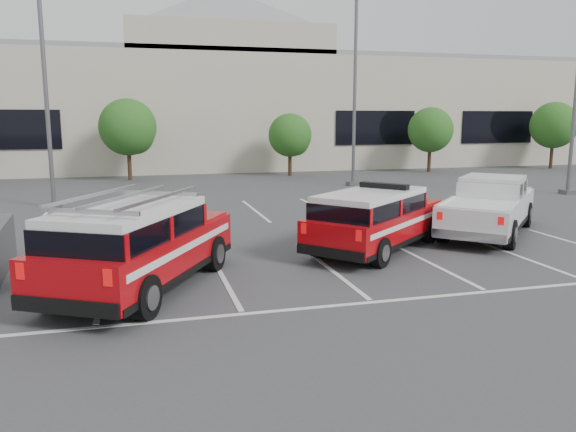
% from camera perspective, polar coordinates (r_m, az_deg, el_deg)
% --- Properties ---
extents(ground, '(120.00, 120.00, 0.00)m').
position_cam_1_polar(ground, '(14.30, 4.02, -5.20)').
color(ground, '#3D3D40').
rests_on(ground, ground).
extents(stall_markings, '(23.00, 15.00, 0.01)m').
position_cam_1_polar(stall_markings, '(18.49, -0.52, -1.65)').
color(stall_markings, silver).
rests_on(stall_markings, ground).
extents(convention_building, '(60.00, 16.99, 13.20)m').
position_cam_1_polar(convention_building, '(45.15, -9.20, 11.12)').
color(convention_building, '#BEB4A1').
rests_on(convention_building, ground).
extents(tree_mid_left, '(3.37, 3.37, 4.85)m').
position_cam_1_polar(tree_mid_left, '(35.09, -15.81, 8.49)').
color(tree_mid_left, '#3F2B19').
rests_on(tree_mid_left, ground).
extents(tree_mid_right, '(2.77, 2.77, 3.99)m').
position_cam_1_polar(tree_mid_right, '(36.39, 0.32, 8.06)').
color(tree_mid_right, '#3F2B19').
rests_on(tree_mid_right, ground).
extents(tree_right, '(3.07, 3.07, 4.42)m').
position_cam_1_polar(tree_right, '(40.20, 14.35, 8.32)').
color(tree_right, '#3F2B19').
rests_on(tree_right, ground).
extents(tree_far_right, '(3.37, 3.37, 4.85)m').
position_cam_1_polar(tree_far_right, '(45.92, 25.44, 8.18)').
color(tree_far_right, '#3F2B19').
rests_on(tree_far_right, ground).
extents(light_pole_left, '(0.90, 0.60, 10.24)m').
position_cam_1_polar(light_pole_left, '(25.31, -23.46, 12.47)').
color(light_pole_left, '#59595E').
rests_on(light_pole_left, ground).
extents(light_pole_mid, '(0.90, 0.60, 10.24)m').
position_cam_1_polar(light_pole_mid, '(31.27, 6.80, 12.59)').
color(light_pole_mid, '#59595E').
rests_on(light_pole_mid, ground).
extents(fire_chief_suv, '(5.34, 4.95, 1.88)m').
position_cam_1_polar(fire_chief_suv, '(16.05, 8.96, -0.79)').
color(fire_chief_suv, '#A3070D').
rests_on(fire_chief_suv, ground).
extents(white_pickup, '(5.63, 5.71, 1.83)m').
position_cam_1_polar(white_pickup, '(19.29, 19.72, 0.43)').
color(white_pickup, silver).
rests_on(white_pickup, ground).
extents(ladder_suv, '(4.55, 5.85, 2.17)m').
position_cam_1_polar(ladder_suv, '(12.64, -14.89, -3.49)').
color(ladder_suv, '#A3070D').
rests_on(ladder_suv, ground).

